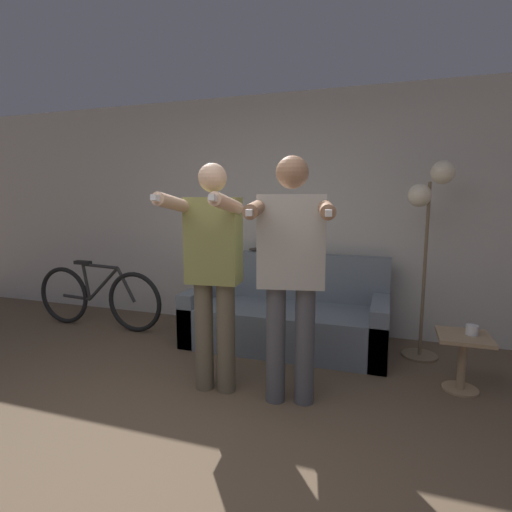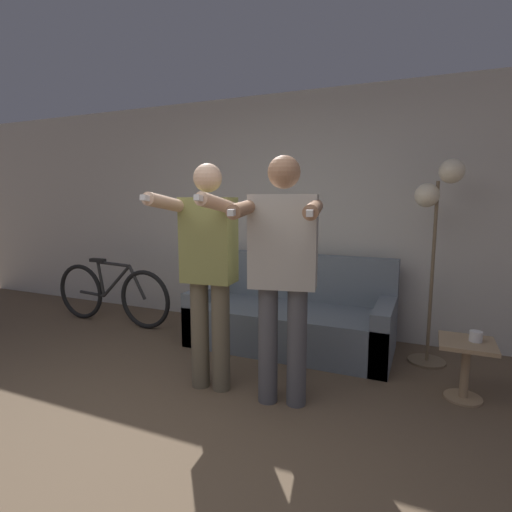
% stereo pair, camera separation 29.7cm
% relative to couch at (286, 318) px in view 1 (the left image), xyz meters
% --- Properties ---
extents(ground_plane, '(16.00, 16.00, 0.00)m').
position_rel_couch_xyz_m(ground_plane, '(-0.23, -2.26, -0.27)').
color(ground_plane, brown).
extents(wall_back, '(10.00, 0.05, 2.60)m').
position_rel_couch_xyz_m(wall_back, '(-0.23, 0.56, 1.03)').
color(wall_back, beige).
rests_on(wall_back, ground_plane).
extents(couch, '(1.97, 0.87, 0.89)m').
position_rel_couch_xyz_m(couch, '(0.00, 0.00, 0.00)').
color(couch, slate).
rests_on(couch, ground_plane).
extents(person_left, '(0.50, 0.70, 1.72)m').
position_rel_couch_xyz_m(person_left, '(-0.28, -1.14, 0.72)').
color(person_left, '#6B604C').
rests_on(person_left, ground_plane).
extents(person_right, '(0.62, 0.75, 1.76)m').
position_rel_couch_xyz_m(person_right, '(0.31, -1.14, 0.75)').
color(person_right, '#56565B').
rests_on(person_right, ground_plane).
extents(cat, '(0.50, 0.12, 0.17)m').
position_rel_couch_xyz_m(cat, '(-0.21, 0.32, 0.69)').
color(cat, '#3D3833').
rests_on(cat, couch).
extents(floor_lamp, '(0.39, 0.32, 1.80)m').
position_rel_couch_xyz_m(floor_lamp, '(1.28, 0.08, 1.11)').
color(floor_lamp, '#756047').
rests_on(floor_lamp, ground_plane).
extents(side_table, '(0.38, 0.38, 0.44)m').
position_rel_couch_xyz_m(side_table, '(1.52, -0.54, 0.04)').
color(side_table, '#A38460').
rests_on(side_table, ground_plane).
extents(cup, '(0.09, 0.09, 0.08)m').
position_rel_couch_xyz_m(cup, '(1.58, -0.52, 0.21)').
color(cup, white).
rests_on(cup, side_table).
extents(bicycle, '(1.65, 0.07, 0.77)m').
position_rel_couch_xyz_m(bicycle, '(-2.18, -0.16, 0.08)').
color(bicycle, black).
rests_on(bicycle, ground_plane).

